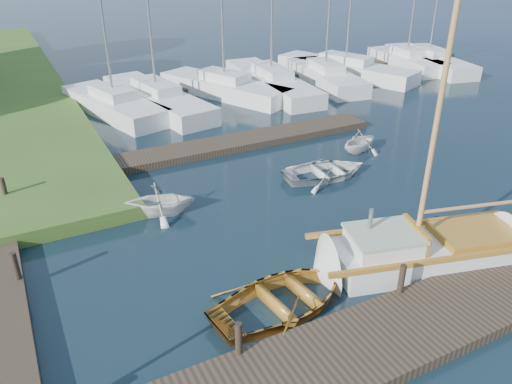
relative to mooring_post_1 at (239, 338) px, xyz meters
name	(u,v)px	position (x,y,z in m)	size (l,w,h in m)	color
ground	(256,225)	(3.00, 5.00, -0.70)	(160.00, 160.00, 0.00)	black
near_dock	(378,341)	(3.00, -1.00, -0.55)	(18.00, 2.20, 0.30)	#2D2219
far_dock	(229,144)	(5.00, 11.50, -0.55)	(14.00, 1.60, 0.30)	#2D2219
pontoon	(279,76)	(13.00, 21.00, -0.55)	(30.00, 1.60, 0.30)	#2D2219
mooring_post_1	(239,338)	(0.00, 0.00, 0.00)	(0.16, 0.16, 0.80)	black
mooring_post_2	(402,279)	(4.50, 0.00, 0.00)	(0.16, 0.16, 0.80)	black
mooring_post_4	(16,266)	(-4.00, 5.00, 0.00)	(0.16, 0.16, 0.80)	black
mooring_post_5	(4,189)	(-4.00, 10.00, 0.00)	(0.16, 0.16, 0.80)	black
sailboat	(426,252)	(6.31, 0.97, -0.36)	(7.41, 3.71, 9.83)	silver
dinghy	(285,295)	(1.78, 1.10, -0.30)	(2.79, 3.90, 0.81)	#8D5D13
tender_b	(160,198)	(0.50, 7.10, -0.09)	(2.01, 2.33, 1.23)	silver
tender_c	(325,169)	(7.03, 6.98, -0.35)	(2.39, 3.34, 0.69)	silver
tender_d	(360,139)	(9.86, 8.50, -0.15)	(1.81, 2.10, 1.11)	silver
marina_boat_0	(114,103)	(1.66, 18.50, -0.13)	(4.19, 8.03, 10.46)	silver
marina_boat_1	(156,97)	(3.98, 18.62, -0.14)	(3.75, 9.64, 10.08)	silver
marina_boat_2	(224,86)	(8.13, 18.94, -0.12)	(5.47, 8.62, 12.06)	silver
marina_boat_3	(271,80)	(11.16, 18.81, -0.13)	(2.90, 9.89, 12.48)	silver
marina_boat_4	(325,75)	(14.80, 18.40, -0.12)	(3.39, 8.08, 11.54)	silver
marina_boat_5	(345,68)	(17.14, 19.44, -0.14)	(5.67, 9.76, 10.32)	silver
marina_boat_6	(407,60)	(22.42, 19.40, -0.14)	(2.98, 6.96, 9.13)	silver
marina_boat_7	(428,59)	(23.83, 18.77, -0.13)	(3.92, 8.95, 11.43)	silver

